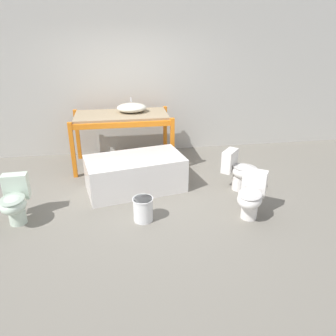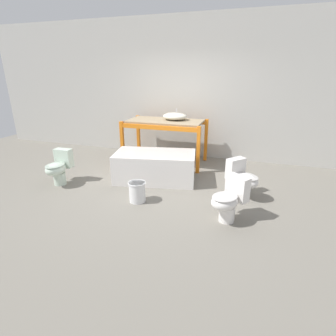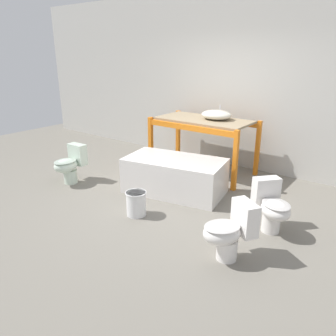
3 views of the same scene
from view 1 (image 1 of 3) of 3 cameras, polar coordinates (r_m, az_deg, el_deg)
name	(u,v)px [view 1 (image 1 of 3)]	position (r m, az deg, el deg)	size (l,w,h in m)	color
ground_plane	(143,196)	(5.15, -4.30, -4.88)	(12.00, 12.00, 0.00)	slate
warehouse_wall_rear	(132,73)	(6.64, -6.35, 16.17)	(10.80, 0.08, 3.20)	beige
shelving_rack	(122,121)	(6.06, -8.06, 8.05)	(1.79, 0.95, 0.98)	orange
sink_basin	(132,108)	(6.11, -6.35, 10.40)	(0.54, 0.46, 0.24)	silver
bathtub_main	(135,171)	(5.24, -5.75, -0.55)	(1.64, 1.08, 0.55)	white
toilet_near	(239,170)	(5.33, 12.32, -0.40)	(0.63, 0.60, 0.63)	white
toilet_far	(15,201)	(4.78, -25.13, -5.20)	(0.34, 0.56, 0.63)	silver
toilet_extra	(251,196)	(4.59, 14.26, -4.74)	(0.57, 0.64, 0.63)	white
bucket_white	(143,209)	(4.47, -4.36, -7.10)	(0.28, 0.28, 0.33)	white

